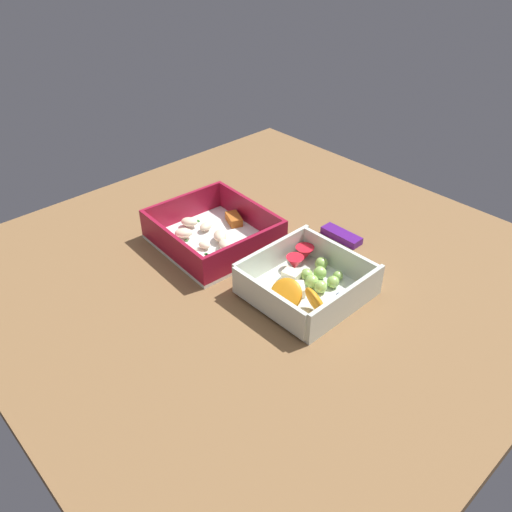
% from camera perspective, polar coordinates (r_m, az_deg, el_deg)
% --- Properties ---
extents(table_surface, '(0.80, 0.80, 0.02)m').
position_cam_1_polar(table_surface, '(0.79, 0.94, -1.70)').
color(table_surface, brown).
rests_on(table_surface, ground).
extents(pasta_container, '(0.19, 0.17, 0.05)m').
position_cam_1_polar(pasta_container, '(0.83, -4.72, 2.29)').
color(pasta_container, white).
rests_on(pasta_container, table_surface).
extents(fruit_bowl, '(0.15, 0.15, 0.05)m').
position_cam_1_polar(fruit_bowl, '(0.73, 5.50, -3.03)').
color(fruit_bowl, silver).
rests_on(fruit_bowl, table_surface).
extents(candy_bar, '(0.07, 0.02, 0.01)m').
position_cam_1_polar(candy_bar, '(0.86, 9.44, 2.25)').
color(candy_bar, '#51197A').
rests_on(candy_bar, table_surface).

